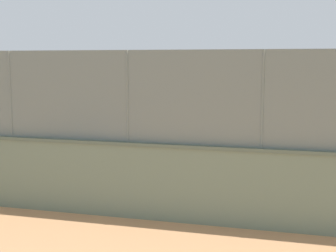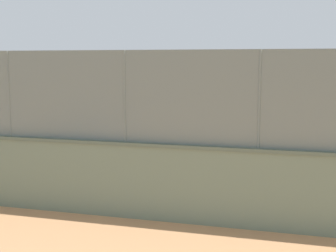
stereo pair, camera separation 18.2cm
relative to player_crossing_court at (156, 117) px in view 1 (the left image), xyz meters
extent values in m
plane|color=tan|center=(-4.23, 1.30, -0.99)|extent=(260.00, 260.00, 0.00)
cube|color=slate|center=(-2.29, 11.50, -0.12)|extent=(31.21, 1.50, 1.73)
cube|color=#556151|center=(-2.29, 11.50, 0.78)|extent=(31.21, 1.56, 0.08)
cube|color=slate|center=(-2.29, 11.50, 1.88)|extent=(30.57, 1.22, 2.11)
cylinder|color=slate|center=(-5.35, 11.62, 1.88)|extent=(0.07, 0.07, 2.11)
cylinder|color=slate|center=(-2.29, 11.50, 1.88)|extent=(0.07, 0.07, 2.11)
cylinder|color=slate|center=(0.77, 11.38, 1.88)|extent=(0.07, 0.07, 2.11)
cylinder|color=#B2B2B2|center=(-0.04, -0.10, -0.58)|extent=(0.17, 0.17, 0.82)
cylinder|color=#B2B2B2|center=(-0.01, 0.10, -0.58)|extent=(0.17, 0.17, 0.82)
cylinder|color=#3372B2|center=(-0.03, 0.00, 0.14)|extent=(0.39, 0.39, 0.61)
cylinder|color=brown|center=(-0.03, -0.31, 0.26)|extent=(0.58, 0.19, 0.17)
cylinder|color=brown|center=(0.32, 0.25, 0.26)|extent=(0.58, 0.19, 0.17)
sphere|color=brown|center=(-0.03, 0.00, 0.55)|extent=(0.23, 0.23, 0.23)
cylinder|color=red|center=(-0.03, 0.00, 0.65)|extent=(0.28, 0.28, 0.05)
cylinder|color=black|center=(0.50, 0.22, 0.26)|extent=(0.30, 0.09, 0.04)
ellipsoid|color=#333338|center=(0.72, 0.18, 0.26)|extent=(0.30, 0.08, 0.24)
cylinder|color=navy|center=(-3.39, 1.64, -0.59)|extent=(0.20, 0.20, 0.78)
cylinder|color=navy|center=(-3.57, 1.72, -0.59)|extent=(0.20, 0.20, 0.78)
cylinder|color=#D14C42|center=(-3.48, 1.68, 0.09)|extent=(0.45, 0.45, 0.58)
cylinder|color=#936B4C|center=(-3.19, 1.60, 0.20)|extent=(0.31, 0.54, 0.17)
cylinder|color=#936B4C|center=(-3.63, 2.08, 0.20)|extent=(0.31, 0.54, 0.17)
sphere|color=#936B4C|center=(-3.48, 1.68, 0.49)|extent=(0.22, 0.22, 0.22)
cylinder|color=red|center=(-3.48, 1.68, 0.58)|extent=(0.31, 0.31, 0.05)
sphere|color=#3399D8|center=(0.21, 2.27, 0.14)|extent=(0.21, 0.21, 0.21)
sphere|color=yellow|center=(2.17, 9.55, -0.89)|extent=(0.19, 0.19, 0.19)
camera|label=1|loc=(-5.64, 21.95, 2.69)|focal=50.87mm
camera|label=2|loc=(-5.82, 21.90, 2.69)|focal=50.87mm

